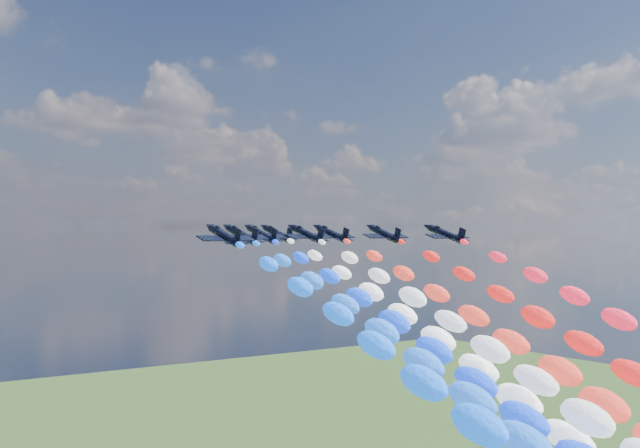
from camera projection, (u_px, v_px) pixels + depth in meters
jet_0 at (224, 235)px, 142.62m from camera, size 9.89×13.50×6.39m
jet_1 at (241, 235)px, 157.07m from camera, size 10.41×13.87×6.39m
trail_1 at (496, 438)px, 104.69m from camera, size 5.94×122.78×52.29m
jet_2 at (261, 234)px, 169.32m from camera, size 10.17×13.70×6.39m
trail_2 at (499, 416)px, 116.94m from camera, size 5.94×122.78×52.29m
jet_3 at (307, 234)px, 170.27m from camera, size 10.55×13.97×6.39m
trail_3 at (562, 414)px, 117.88m from camera, size 5.94×122.78×52.29m
jet_4 at (277, 234)px, 181.19m from camera, size 10.26×13.77×6.39m
trail_4 at (499, 398)px, 128.81m from camera, size 5.94×122.78×52.29m
jet_5 at (332, 234)px, 178.57m from camera, size 10.49×13.93×6.39m
trail_5 at (581, 402)px, 126.19m from camera, size 5.94×122.78×52.29m
jet_6 at (384, 234)px, 176.49m from camera, size 10.57×13.98×6.39m
jet_7 at (445, 234)px, 172.68m from camera, size 10.11×13.66×6.39m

